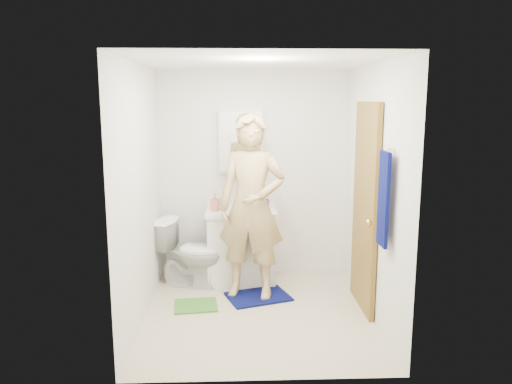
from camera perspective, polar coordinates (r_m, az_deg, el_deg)
floor at (r=5.06m, az=0.18°, el=-13.77°), size 2.20×2.40×0.02m
ceiling at (r=4.62m, az=0.20°, el=14.75°), size 2.20×2.40×0.02m
wall_back at (r=5.88m, az=-0.29°, el=2.01°), size 2.20×0.02×2.40m
wall_front at (r=3.51m, az=1.00°, el=-3.80°), size 2.20×0.02×2.40m
wall_left at (r=4.78m, az=-13.23°, el=-0.25°), size 0.02×2.40×2.40m
wall_right at (r=4.86m, az=13.38°, el=-0.06°), size 0.02×2.40×2.40m
vanity_cabinet at (r=5.77m, az=-1.68°, el=-6.32°), size 0.75×0.55×0.80m
countertop at (r=5.66m, az=-1.71°, el=-2.20°), size 0.79×0.59×0.05m
sink_basin at (r=5.66m, az=-1.71°, el=-2.05°), size 0.40×0.40×0.03m
faucet at (r=5.82m, az=-1.73°, el=-0.99°), size 0.03×0.03×0.12m
medicine_cabinet at (r=5.76m, az=-1.77°, el=5.84°), size 0.50×0.12×0.70m
mirror_panel at (r=5.70m, az=-1.76°, el=5.79°), size 0.46×0.01×0.66m
door at (r=5.03m, az=12.35°, el=-1.72°), size 0.05×0.80×2.05m
door_knob at (r=4.73m, az=12.80°, el=-3.43°), size 0.07×0.07×0.07m
towel at (r=4.29m, az=14.38°, el=-0.80°), size 0.03×0.24×0.80m
towel_hook at (r=4.25m, az=15.16°, el=4.77°), size 0.06×0.02×0.02m
toilet at (r=5.69m, az=-7.44°, el=-6.86°), size 0.83×0.60×0.76m
bath_mat at (r=5.41m, az=0.27°, el=-11.86°), size 0.74×0.63×0.02m
green_rug at (r=5.23m, az=-6.89°, el=-12.76°), size 0.46×0.41×0.02m
soap_dispenser at (r=5.57m, az=-4.69°, el=-1.14°), size 0.11×0.12×0.19m
toothbrush_cup at (r=5.75m, az=1.01°, el=-1.28°), size 0.14×0.14×0.09m
man at (r=5.15m, az=-0.52°, el=-1.72°), size 0.78×0.61×1.91m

